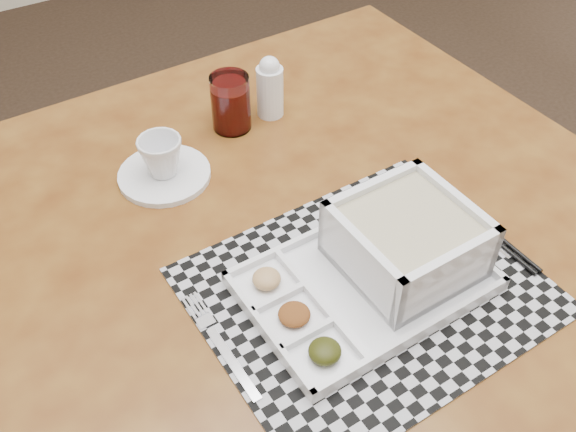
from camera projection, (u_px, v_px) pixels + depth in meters
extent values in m
plane|color=black|center=(359.00, 345.00, 1.76)|extent=(5.00, 5.00, 0.00)
cube|color=#4D230E|center=(307.00, 244.00, 0.97)|extent=(1.10, 1.10, 0.04)
cylinder|color=#4D230E|center=(352.00, 166.00, 1.72)|extent=(0.05, 0.05, 0.76)
cube|color=#4D230E|center=(179.00, 126.00, 1.29)|extent=(0.92, 0.06, 0.09)
cube|color=#4D230E|center=(13.00, 416.00, 0.83)|extent=(0.06, 0.92, 0.09)
cube|color=#4D230E|center=(511.00, 170.00, 1.19)|extent=(0.06, 0.92, 0.09)
cube|color=#AAAAB2|center=(367.00, 290.00, 0.87)|extent=(0.46, 0.39, 0.00)
cube|color=white|center=(364.00, 284.00, 0.87)|extent=(0.33, 0.23, 0.01)
cube|color=white|center=(320.00, 231.00, 0.93)|extent=(0.32, 0.02, 0.01)
cube|color=white|center=(417.00, 333.00, 0.80)|extent=(0.32, 0.02, 0.01)
cube|color=white|center=(266.00, 330.00, 0.80)|extent=(0.01, 0.22, 0.01)
cube|color=white|center=(451.00, 234.00, 0.92)|extent=(0.01, 0.22, 0.01)
cube|color=white|center=(319.00, 302.00, 0.84)|extent=(0.01, 0.20, 0.01)
cube|color=white|center=(306.00, 335.00, 0.80)|extent=(0.08, 0.01, 0.01)
cube|color=white|center=(278.00, 299.00, 0.84)|extent=(0.08, 0.01, 0.01)
ellipsoid|color=black|center=(325.00, 351.00, 0.78)|extent=(0.04, 0.04, 0.02)
ellipsoid|color=#4E290D|center=(294.00, 314.00, 0.82)|extent=(0.04, 0.04, 0.02)
ellipsoid|color=#9C7946|center=(267.00, 279.00, 0.86)|extent=(0.04, 0.04, 0.02)
cube|color=white|center=(403.00, 259.00, 0.89)|extent=(0.18, 0.18, 0.01)
cube|color=white|center=(370.00, 206.00, 0.91)|extent=(0.17, 0.02, 0.09)
cube|color=white|center=(447.00, 278.00, 0.81)|extent=(0.17, 0.02, 0.09)
cube|color=white|center=(360.00, 264.00, 0.83)|extent=(0.02, 0.17, 0.09)
cube|color=white|center=(450.00, 218.00, 0.89)|extent=(0.02, 0.17, 0.09)
cube|color=tan|center=(406.00, 242.00, 0.86)|extent=(0.15, 0.15, 0.08)
cube|color=silver|center=(234.00, 363.00, 0.79)|extent=(0.02, 0.12, 0.00)
cube|color=silver|center=(205.00, 321.00, 0.83)|extent=(0.02, 0.02, 0.00)
cube|color=silver|center=(189.00, 309.00, 0.85)|extent=(0.00, 0.04, 0.00)
cube|color=silver|center=(193.00, 307.00, 0.85)|extent=(0.00, 0.04, 0.00)
cube|color=silver|center=(197.00, 305.00, 0.85)|extent=(0.00, 0.04, 0.00)
cube|color=silver|center=(201.00, 303.00, 0.85)|extent=(0.00, 0.04, 0.00)
cube|color=silver|center=(480.00, 232.00, 0.95)|extent=(0.01, 0.12, 0.00)
ellipsoid|color=silver|center=(439.00, 197.00, 1.00)|extent=(0.04, 0.06, 0.01)
cylinder|color=black|center=(474.00, 223.00, 0.96)|extent=(0.01, 0.24, 0.01)
cylinder|color=black|center=(479.00, 220.00, 0.96)|extent=(0.01, 0.24, 0.01)
cylinder|color=white|center=(165.00, 175.00, 1.04)|extent=(0.15, 0.15, 0.01)
imported|color=white|center=(161.00, 157.00, 1.01)|extent=(0.09, 0.09, 0.07)
cylinder|color=white|center=(231.00, 103.00, 1.11)|extent=(0.07, 0.07, 0.10)
cylinder|color=#450505|center=(231.00, 108.00, 1.11)|extent=(0.06, 0.06, 0.08)
cylinder|color=white|center=(270.00, 92.00, 1.14)|extent=(0.05, 0.05, 0.09)
sphere|color=white|center=(269.00, 66.00, 1.10)|extent=(0.04, 0.04, 0.04)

